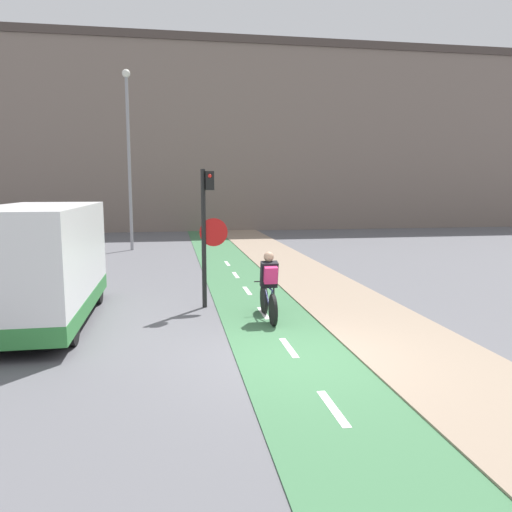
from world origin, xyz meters
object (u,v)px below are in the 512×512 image
at_px(cyclist_near, 269,288).
at_px(street_lamp_far, 129,144).
at_px(van, 41,266).
at_px(traffic_light_pole, 207,223).

bearing_deg(cyclist_near, street_lamp_far, 106.63).
xyz_separation_m(cyclist_near, van, (-4.79, 0.57, 0.51)).
distance_m(street_lamp_far, van, 12.88).
bearing_deg(street_lamp_far, traffic_light_pole, -77.08).
relative_size(street_lamp_far, cyclist_near, 4.69).
bearing_deg(van, cyclist_near, -6.78).
bearing_deg(traffic_light_pole, street_lamp_far, 102.92).
relative_size(cyclist_near, van, 0.33).
height_order(street_lamp_far, van, street_lamp_far).
xyz_separation_m(street_lamp_far, van, (-0.93, -12.35, -3.54)).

